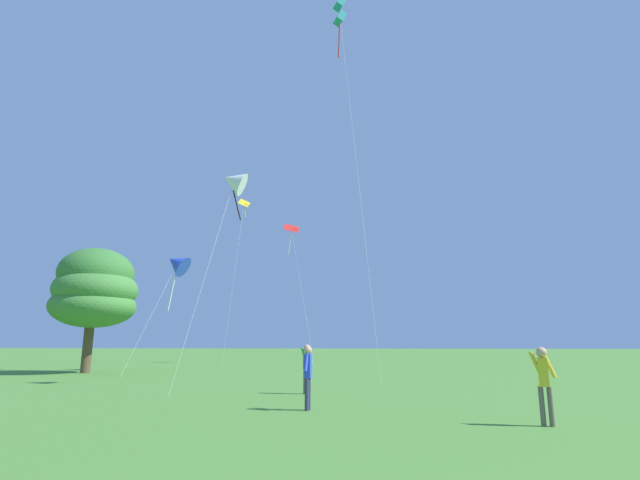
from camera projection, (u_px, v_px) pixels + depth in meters
kite_blue_delta at (177, 263)px, 34.38m from camera, size 1.94×7.78×8.48m
kite_yellow_diamond at (243, 212)px, 48.68m from camera, size 1.15×6.14×16.51m
kite_white_distant at (234, 181)px, 22.83m from camera, size 1.50×5.26×10.09m
kite_red_high at (292, 235)px, 48.07m from camera, size 4.67×10.25×13.82m
kite_teal_box at (340, 13)px, 35.10m from camera, size 3.06×9.06×26.78m
person_in_red_shirt at (307, 364)px, 17.62m from camera, size 0.54×0.34×1.76m
person_in_blue_jacket at (544, 378)px, 10.75m from camera, size 0.55×0.24×1.71m
person_near_tree at (308, 371)px, 13.31m from camera, size 0.23×0.56×1.72m
tree_left_oak at (95, 290)px, 30.73m from camera, size 5.28×5.21×7.89m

